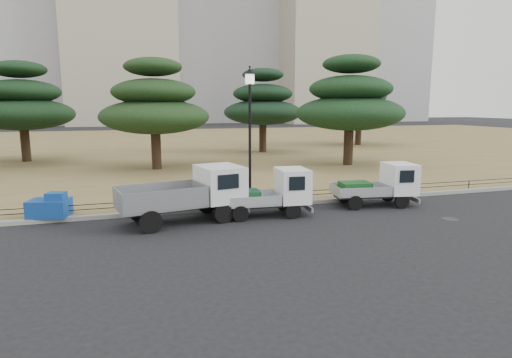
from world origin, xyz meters
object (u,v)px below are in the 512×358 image
object	(u,v)px
truck_large	(190,192)
street_lamp	(250,113)
truck_kei_front	(271,193)
truck_kei_rear	(380,185)
tarp_pile	(50,207)

from	to	relation	value
truck_large	street_lamp	world-z (taller)	street_lamp
truck_large	truck_kei_front	xyz separation A→B (m)	(3.07, -0.08, -0.20)
truck_kei_rear	street_lamp	world-z (taller)	street_lamp
truck_kei_front	tarp_pile	distance (m)	8.10
truck_large	truck_kei_front	world-z (taller)	truck_large
truck_kei_front	street_lamp	bearing A→B (deg)	106.72
truck_kei_rear	tarp_pile	world-z (taller)	truck_kei_rear
truck_large	tarp_pile	world-z (taller)	truck_large
truck_kei_front	tarp_pile	world-z (taller)	truck_kei_front
truck_kei_front	truck_kei_rear	world-z (taller)	truck_kei_front
truck_kei_front	truck_kei_rear	distance (m)	4.88
truck_large	truck_kei_rear	world-z (taller)	truck_large
truck_kei_rear	street_lamp	distance (m)	6.17
truck_large	truck_kei_front	bearing A→B (deg)	-13.07
truck_kei_rear	street_lamp	size ratio (longest dim) A/B	0.65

